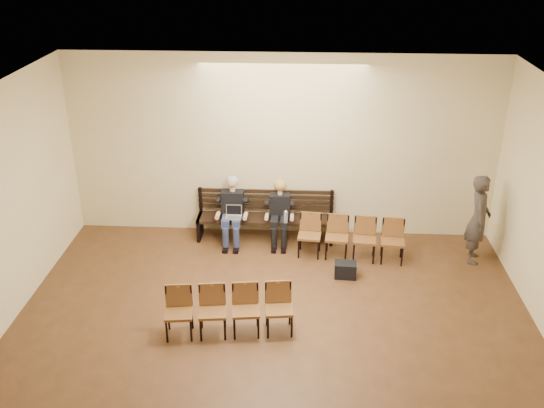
{
  "coord_description": "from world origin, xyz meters",
  "views": [
    {
      "loc": [
        0.39,
        -5.64,
        5.6
      ],
      "look_at": [
        -0.14,
        4.05,
        1.02
      ],
      "focal_mm": 40.0,
      "sensor_mm": 36.0,
      "label": 1
    }
  ],
  "objects_px": {
    "seated_woman": "(280,216)",
    "water_bottle": "(286,222)",
    "seated_man": "(232,211)",
    "bag": "(345,270)",
    "laptop": "(233,219)",
    "bench": "(265,228)",
    "chair_row_back": "(229,312)",
    "passerby": "(479,213)",
    "chair_row_front": "(351,239)"
  },
  "relations": [
    {
      "from": "seated_woman",
      "to": "water_bottle",
      "type": "bearing_deg",
      "value": -67.58
    },
    {
      "from": "seated_man",
      "to": "bag",
      "type": "distance_m",
      "value": 2.44
    },
    {
      "from": "water_bottle",
      "to": "laptop",
      "type": "bearing_deg",
      "value": 174.04
    },
    {
      "from": "bench",
      "to": "seated_woman",
      "type": "height_order",
      "value": "seated_woman"
    },
    {
      "from": "seated_woman",
      "to": "chair_row_back",
      "type": "xyz_separation_m",
      "value": [
        -0.62,
        -2.87,
        -0.16
      ]
    },
    {
      "from": "laptop",
      "to": "chair_row_back",
      "type": "relative_size",
      "value": 0.16
    },
    {
      "from": "seated_woman",
      "to": "passerby",
      "type": "xyz_separation_m",
      "value": [
        3.52,
        -0.48,
        0.4
      ]
    },
    {
      "from": "bench",
      "to": "chair_row_front",
      "type": "bearing_deg",
      "value": -22.27
    },
    {
      "from": "bag",
      "to": "laptop",
      "type": "bearing_deg",
      "value": 154.07
    },
    {
      "from": "laptop",
      "to": "water_bottle",
      "type": "distance_m",
      "value": 0.98
    },
    {
      "from": "laptop",
      "to": "chair_row_front",
      "type": "height_order",
      "value": "chair_row_front"
    },
    {
      "from": "seated_man",
      "to": "bench",
      "type": "bearing_deg",
      "value": 11.21
    },
    {
      "from": "seated_man",
      "to": "bag",
      "type": "relative_size",
      "value": 3.36
    },
    {
      "from": "passerby",
      "to": "water_bottle",
      "type": "bearing_deg",
      "value": 99.21
    },
    {
      "from": "bench",
      "to": "bag",
      "type": "relative_size",
      "value": 7.04
    },
    {
      "from": "bench",
      "to": "bag",
      "type": "distance_m",
      "value": 1.97
    },
    {
      "from": "passerby",
      "to": "chair_row_front",
      "type": "distance_m",
      "value": 2.29
    },
    {
      "from": "laptop",
      "to": "passerby",
      "type": "distance_m",
      "value": 4.4
    },
    {
      "from": "chair_row_back",
      "to": "chair_row_front",
      "type": "bearing_deg",
      "value": 43.56
    },
    {
      "from": "bench",
      "to": "chair_row_back",
      "type": "relative_size",
      "value": 1.39
    },
    {
      "from": "water_bottle",
      "to": "bench",
      "type": "bearing_deg",
      "value": 134.12
    },
    {
      "from": "passerby",
      "to": "bench",
      "type": "bearing_deg",
      "value": 93.28
    },
    {
      "from": "bench",
      "to": "chair_row_back",
      "type": "xyz_separation_m",
      "value": [
        -0.33,
        -2.99,
        0.16
      ]
    },
    {
      "from": "seated_woman",
      "to": "bag",
      "type": "xyz_separation_m",
      "value": [
        1.19,
        -1.19,
        -0.41
      ]
    },
    {
      "from": "bench",
      "to": "chair_row_front",
      "type": "height_order",
      "value": "chair_row_front"
    },
    {
      "from": "chair_row_front",
      "to": "chair_row_back",
      "type": "xyz_separation_m",
      "value": [
        -1.92,
        -2.34,
        -0.0
      ]
    },
    {
      "from": "laptop",
      "to": "passerby",
      "type": "height_order",
      "value": "passerby"
    },
    {
      "from": "seated_man",
      "to": "water_bottle",
      "type": "bearing_deg",
      "value": -16.5
    },
    {
      "from": "water_bottle",
      "to": "chair_row_back",
      "type": "relative_size",
      "value": 0.13
    },
    {
      "from": "bench",
      "to": "water_bottle",
      "type": "xyz_separation_m",
      "value": [
        0.41,
        -0.42,
        0.35
      ]
    },
    {
      "from": "seated_woman",
      "to": "bench",
      "type": "bearing_deg",
      "value": 157.05
    },
    {
      "from": "laptop",
      "to": "bag",
      "type": "height_order",
      "value": "laptop"
    },
    {
      "from": "seated_man",
      "to": "passerby",
      "type": "xyz_separation_m",
      "value": [
        4.41,
        -0.48,
        0.33
      ]
    },
    {
      "from": "bench",
      "to": "chair_row_front",
      "type": "distance_m",
      "value": 1.72
    },
    {
      "from": "seated_man",
      "to": "laptop",
      "type": "bearing_deg",
      "value": -79.23
    },
    {
      "from": "chair_row_back",
      "to": "bench",
      "type": "bearing_deg",
      "value": 76.6
    },
    {
      "from": "chair_row_front",
      "to": "seated_man",
      "type": "bearing_deg",
      "value": 172.0
    },
    {
      "from": "passerby",
      "to": "chair_row_back",
      "type": "bearing_deg",
      "value": 132.24
    },
    {
      "from": "laptop",
      "to": "water_bottle",
      "type": "xyz_separation_m",
      "value": [
        0.98,
        -0.1,
        0.01
      ]
    },
    {
      "from": "seated_man",
      "to": "seated_woman",
      "type": "xyz_separation_m",
      "value": [
        0.89,
        0.0,
        -0.07
      ]
    },
    {
      "from": "seated_man",
      "to": "bag",
      "type": "xyz_separation_m",
      "value": [
        2.08,
        -1.19,
        -0.48
      ]
    },
    {
      "from": "seated_man",
      "to": "laptop",
      "type": "xyz_separation_m",
      "value": [
        0.04,
        -0.2,
        -0.06
      ]
    },
    {
      "from": "bench",
      "to": "water_bottle",
      "type": "distance_m",
      "value": 0.68
    },
    {
      "from": "seated_man",
      "to": "chair_row_back",
      "type": "xyz_separation_m",
      "value": [
        0.27,
        -2.87,
        -0.24
      ]
    },
    {
      "from": "seated_man",
      "to": "bag",
      "type": "bearing_deg",
      "value": -29.8
    },
    {
      "from": "bench",
      "to": "seated_man",
      "type": "bearing_deg",
      "value": -168.79
    },
    {
      "from": "laptop",
      "to": "chair_row_front",
      "type": "relative_size",
      "value": 0.16
    },
    {
      "from": "bag",
      "to": "seated_man",
      "type": "bearing_deg",
      "value": 150.2
    },
    {
      "from": "water_bottle",
      "to": "passerby",
      "type": "bearing_deg",
      "value": -3.03
    },
    {
      "from": "seated_woman",
      "to": "water_bottle",
      "type": "xyz_separation_m",
      "value": [
        0.12,
        -0.3,
        0.02
      ]
    }
  ]
}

